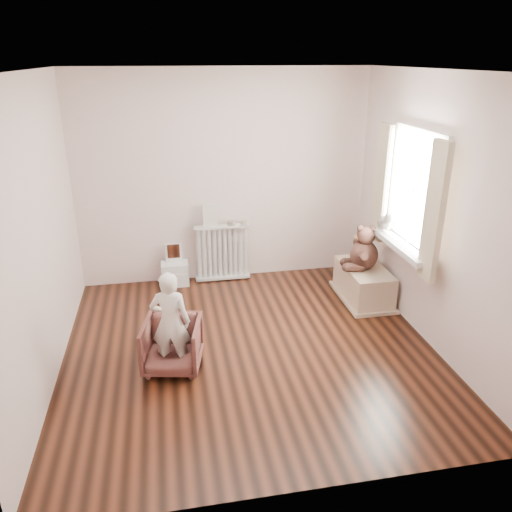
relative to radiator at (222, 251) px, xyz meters
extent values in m
cube|color=black|center=(0.06, -1.68, -0.39)|extent=(3.60, 3.60, 0.01)
cube|color=white|center=(0.06, -1.68, 2.21)|extent=(3.60, 3.60, 0.01)
cube|color=silver|center=(0.06, 0.12, 0.91)|extent=(3.60, 0.02, 2.60)
cube|color=silver|center=(0.06, -3.48, 0.91)|extent=(3.60, 0.02, 2.60)
cube|color=silver|center=(-1.74, -1.68, 0.91)|extent=(0.02, 3.60, 2.60)
cube|color=silver|center=(1.86, -1.68, 0.91)|extent=(0.02, 3.60, 2.60)
cube|color=white|center=(1.82, -1.38, 1.06)|extent=(0.03, 0.90, 1.10)
cube|color=silver|center=(1.73, -1.38, 0.48)|extent=(0.22, 1.10, 0.06)
cube|color=beige|center=(1.71, -1.95, 1.00)|extent=(0.06, 0.26, 1.30)
cube|color=beige|center=(1.71, -0.81, 1.00)|extent=(0.06, 0.26, 1.30)
cube|color=silver|center=(0.00, 0.00, 0.00)|extent=(0.70, 0.13, 0.74)
cube|color=beige|center=(-0.14, 0.00, 0.49)|extent=(0.17, 0.02, 0.28)
cylinder|color=#A59E8C|center=(0.12, 0.00, 0.38)|extent=(0.10, 0.10, 0.06)
cylinder|color=#A59E8C|center=(0.28, 0.00, 0.37)|extent=(0.09, 0.09, 0.05)
cube|color=silver|center=(-0.61, -0.03, -0.11)|extent=(0.34, 0.24, 0.53)
imported|color=brown|center=(-0.70, -1.87, -0.15)|extent=(0.61, 0.62, 0.48)
imported|color=white|center=(-0.70, -1.92, 0.12)|extent=(0.39, 0.30, 0.97)
cube|color=#C8B091|center=(1.58, -0.85, -0.19)|extent=(0.45, 0.86, 0.40)
camera|label=1|loc=(-0.67, -5.89, 2.32)|focal=35.00mm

